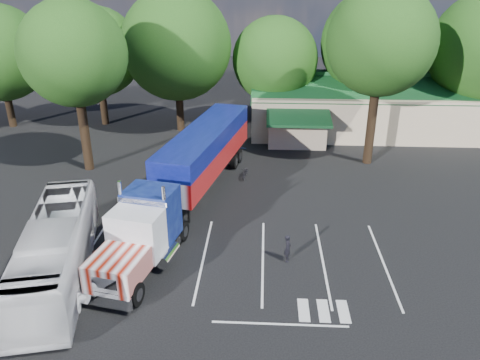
{
  "coord_description": "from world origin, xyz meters",
  "views": [
    {
      "loc": [
        3.11,
        -27.2,
        14.11
      ],
      "look_at": [
        1.65,
        -0.05,
        2.0
      ],
      "focal_mm": 35.0,
      "sensor_mm": 36.0,
      "label": 1
    }
  ],
  "objects_px": {
    "tour_bus": "(57,249)",
    "silver_sedan": "(305,133)",
    "bicycle": "(246,172)",
    "semi_truck": "(192,167)",
    "woman": "(288,248)"
  },
  "relations": [
    {
      "from": "tour_bus",
      "to": "silver_sedan",
      "type": "bearing_deg",
      "value": 44.59
    },
    {
      "from": "semi_truck",
      "to": "tour_bus",
      "type": "xyz_separation_m",
      "value": [
        -5.49,
        -8.71,
        -0.94
      ]
    },
    {
      "from": "bicycle",
      "to": "woman",
      "type": "bearing_deg",
      "value": -69.77
    },
    {
      "from": "semi_truck",
      "to": "silver_sedan",
      "type": "distance_m",
      "value": 15.85
    },
    {
      "from": "semi_truck",
      "to": "silver_sedan",
      "type": "height_order",
      "value": "semi_truck"
    },
    {
      "from": "silver_sedan",
      "to": "tour_bus",
      "type": "bearing_deg",
      "value": 173.8
    },
    {
      "from": "woman",
      "to": "silver_sedan",
      "type": "relative_size",
      "value": 0.41
    },
    {
      "from": "bicycle",
      "to": "semi_truck",
      "type": "bearing_deg",
      "value": -121.82
    },
    {
      "from": "woman",
      "to": "tour_bus",
      "type": "xyz_separation_m",
      "value": [
        -11.5,
        -2.0,
        0.81
      ]
    },
    {
      "from": "woman",
      "to": "silver_sedan",
      "type": "height_order",
      "value": "woman"
    },
    {
      "from": "tour_bus",
      "to": "silver_sedan",
      "type": "xyz_separation_m",
      "value": [
        13.91,
        22.0,
        -0.96
      ]
    },
    {
      "from": "semi_truck",
      "to": "tour_bus",
      "type": "bearing_deg",
      "value": -110.56
    },
    {
      "from": "woman",
      "to": "bicycle",
      "type": "height_order",
      "value": "woman"
    },
    {
      "from": "bicycle",
      "to": "tour_bus",
      "type": "distance_m",
      "value": 15.68
    },
    {
      "from": "bicycle",
      "to": "silver_sedan",
      "type": "height_order",
      "value": "silver_sedan"
    }
  ]
}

